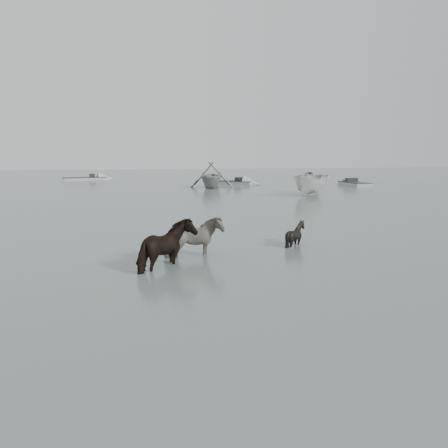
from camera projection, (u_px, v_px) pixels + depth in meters
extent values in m
plane|color=#4B5A55|center=(227.00, 259.00, 13.21)|extent=(140.00, 140.00, 0.00)
imported|color=black|center=(194.00, 233.00, 13.39)|extent=(1.92, 1.18, 1.51)
imported|color=black|center=(168.00, 238.00, 12.14)|extent=(1.84, 2.00, 1.67)
imported|color=black|center=(295.00, 229.00, 15.16)|extent=(1.06, 0.95, 1.14)
imported|color=gray|center=(212.00, 174.00, 39.25)|extent=(5.01, 5.48, 2.45)
imported|color=beige|center=(310.00, 183.00, 32.51)|extent=(4.33, 4.56, 1.77)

